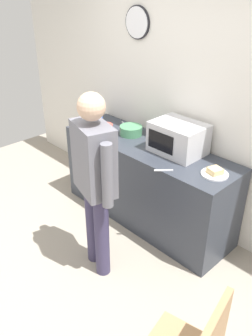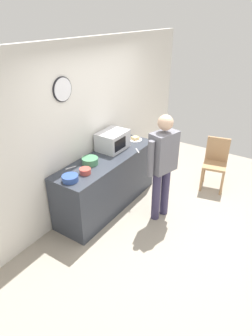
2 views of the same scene
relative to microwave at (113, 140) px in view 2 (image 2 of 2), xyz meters
name	(u,v)px [view 2 (image 2 of 2)]	position (x,y,z in m)	size (l,w,h in m)	color
ground_plane	(177,225)	(-0.16, -1.32, -1.05)	(6.00, 6.00, 0.00)	#9E9384
back_wall	(92,125)	(-0.16, 0.28, 0.25)	(5.40, 0.13, 2.60)	silver
kitchen_counter	(107,182)	(-0.31, -0.10, -0.60)	(1.99, 0.62, 0.90)	#333842
microwave	(113,140)	(0.00, 0.00, 0.00)	(0.50, 0.39, 0.30)	silver
sandwich_plate	(135,139)	(0.51, -0.12, -0.13)	(0.24, 0.24, 0.07)	white
salad_bowl	(85,171)	(-0.89, -0.16, -0.11)	(0.16, 0.16, 0.08)	#C64C42
cereal_bowl	(70,178)	(-1.15, -0.12, -0.11)	(0.22, 0.22, 0.08)	#33519E
mixing_bowl	(90,161)	(-0.62, -0.03, -0.10)	(0.24, 0.24, 0.10)	#4C8E60
fork_utensil	(137,151)	(0.15, -0.38, -0.15)	(0.17, 0.02, 0.01)	silver
spoon_utensil	(71,168)	(-0.88, 0.12, -0.15)	(0.17, 0.02, 0.01)	silver
person_standing	(163,161)	(-0.09, -0.97, -0.07)	(0.57, 0.34, 1.68)	#383253
wooden_chair	(215,161)	(1.25, -1.38, -0.53)	(0.48, 0.48, 0.94)	#A87F56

